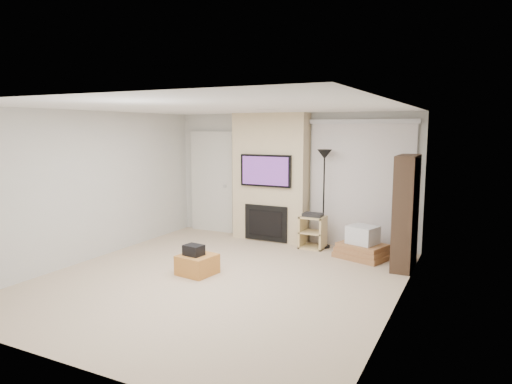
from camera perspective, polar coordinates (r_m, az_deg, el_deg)
The scene contains 16 objects.
floor at distance 6.87m, azimuth -4.54°, elevation -10.81°, with size 5.00×5.50×0.00m, color #CFB494.
ceiling at distance 6.51m, azimuth -4.79°, elevation 10.50°, with size 5.00×5.50×0.00m, color white.
wall_back at distance 9.02m, azimuth 4.39°, elevation 1.86°, with size 5.00×2.50×0.00m, color silver.
wall_front at distance 4.49m, azimuth -23.15°, elevation -5.04°, with size 5.00×2.50×0.00m, color silver.
wall_left at distance 8.15m, azimuth -19.90°, elevation 0.74°, with size 5.50×2.50×0.00m, color silver.
wall_right at distance 5.72m, azimuth 17.35°, elevation -2.07°, with size 5.50×2.50×0.00m, color silver.
hvac_vent at distance 7.03m, azimuth 1.49°, elevation 10.32°, with size 0.35×0.18×0.01m, color silver.
ottoman at distance 7.09m, azimuth -7.35°, elevation -8.97°, with size 0.50×0.50×0.30m, color #C37C35.
black_bag at distance 7.02m, azimuth -7.79°, elevation -7.21°, with size 0.28×0.22×0.16m, color black.
fireplace_wall at distance 8.97m, azimuth 1.81°, elevation 1.75°, with size 1.50×0.47×2.50m.
entry_door at distance 9.83m, azimuth -5.47°, elevation 1.20°, with size 1.02×0.11×2.14m.
vertical_blinds at distance 8.55m, azimuth 12.99°, elevation 1.49°, with size 1.98×0.10×2.37m.
floor_lamp at distance 8.44m, azimuth 8.53°, elevation 2.65°, with size 0.27×0.27×1.82m.
av_stand at distance 8.52m, azimuth 7.09°, elevation -4.71°, with size 0.45×0.38×0.66m.
box_stack at distance 8.07m, azimuth 13.16°, elevation -6.57°, with size 0.99×0.86×0.56m.
bookshelf at distance 7.54m, azimuth 18.22°, elevation -2.44°, with size 0.30×0.80×1.80m.
Camera 1 is at (3.37, -5.57, 2.22)m, focal length 32.00 mm.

